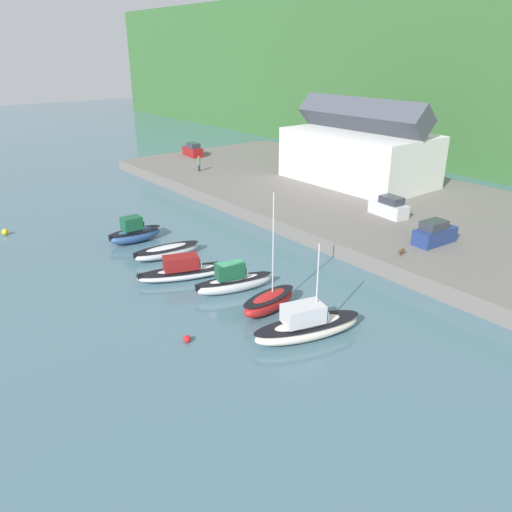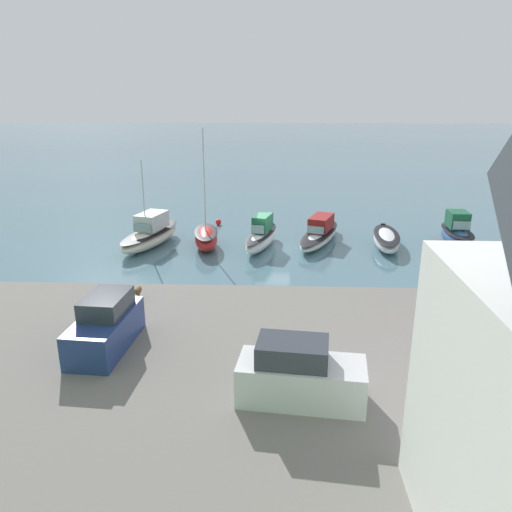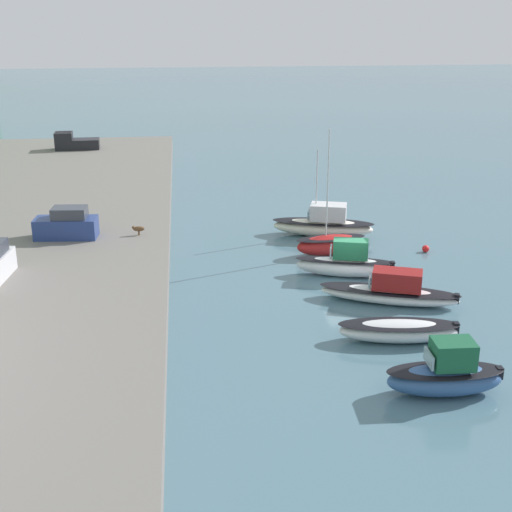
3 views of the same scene
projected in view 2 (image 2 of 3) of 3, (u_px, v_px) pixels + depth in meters
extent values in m
plane|color=slate|center=(274.00, 248.00, 37.67)|extent=(320.00, 320.00, 0.00)
ellipsoid|color=#33568E|center=(457.00, 237.00, 38.09)|extent=(2.02, 5.33, 1.39)
ellipsoid|color=black|center=(457.00, 231.00, 37.94)|extent=(2.10, 5.44, 0.12)
cube|color=#195638|center=(458.00, 219.00, 37.93)|extent=(1.45, 1.89, 1.25)
cube|color=#8CA5B2|center=(462.00, 225.00, 36.97)|extent=(1.25, 0.14, 0.62)
cube|color=black|center=(447.00, 225.00, 40.38)|extent=(0.37, 0.29, 0.56)
ellipsoid|color=silver|center=(386.00, 240.00, 37.90)|extent=(2.50, 6.41, 1.12)
ellipsoid|color=black|center=(387.00, 235.00, 37.77)|extent=(2.59, 6.54, 0.12)
cube|color=black|center=(383.00, 227.00, 40.61)|extent=(0.39, 0.32, 0.56)
ellipsoid|color=silver|center=(319.00, 237.00, 39.01)|extent=(4.51, 8.24, 0.92)
ellipsoid|color=black|center=(319.00, 233.00, 38.91)|extent=(4.64, 8.41, 0.12)
cube|color=maroon|center=(321.00, 223.00, 39.04)|extent=(2.29, 3.14, 1.13)
cube|color=#8CA5B2|center=(316.00, 230.00, 37.72)|extent=(1.23, 0.52, 0.56)
cube|color=black|center=(331.00, 223.00, 42.32)|extent=(0.43, 0.39, 0.56)
ellipsoid|color=white|center=(261.00, 240.00, 37.57)|extent=(2.98, 6.46, 1.27)
ellipsoid|color=black|center=(261.00, 234.00, 37.43)|extent=(3.06, 6.59, 0.12)
cube|color=#195638|center=(263.00, 223.00, 37.47)|extent=(1.59, 2.40, 1.22)
cube|color=#8CA5B2|center=(258.00, 229.00, 36.39)|extent=(0.96, 0.34, 0.61)
cube|color=black|center=(272.00, 227.00, 40.21)|extent=(0.42, 0.36, 0.56)
ellipsoid|color=red|center=(206.00, 238.00, 37.63)|extent=(2.36, 5.10, 1.46)
ellipsoid|color=black|center=(206.00, 232.00, 37.47)|extent=(2.44, 5.20, 0.12)
cylinder|color=silver|center=(204.00, 181.00, 35.89)|extent=(0.10, 0.10, 7.42)
ellipsoid|color=white|center=(150.00, 238.00, 38.12)|extent=(4.08, 7.84, 1.28)
ellipsoid|color=black|center=(150.00, 232.00, 37.98)|extent=(4.21, 8.01, 0.12)
cube|color=silver|center=(152.00, 221.00, 38.07)|extent=(2.25, 2.97, 1.22)
cube|color=#8CA5B2|center=(142.00, 228.00, 36.80)|extent=(1.41, 0.48, 0.61)
cylinder|color=silver|center=(144.00, 196.00, 36.57)|extent=(0.10, 0.10, 5.33)
cube|color=navy|center=(106.00, 332.00, 19.96)|extent=(2.10, 4.32, 1.40)
cube|color=#333842|center=(106.00, 304.00, 19.91)|extent=(1.69, 2.42, 0.76)
cube|color=silver|center=(301.00, 381.00, 16.53)|extent=(4.37, 2.25, 1.40)
cube|color=#333842|center=(293.00, 351.00, 16.24)|extent=(2.46, 1.77, 0.76)
cylinder|color=brown|center=(139.00, 296.00, 24.81)|extent=(0.12, 0.12, 0.28)
ellipsoid|color=brown|center=(138.00, 291.00, 24.71)|extent=(0.32, 0.81, 0.36)
sphere|color=brown|center=(136.00, 291.00, 24.33)|extent=(0.22, 0.22, 0.22)
sphere|color=red|center=(218.00, 222.00, 44.27)|extent=(0.51, 0.51, 0.51)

